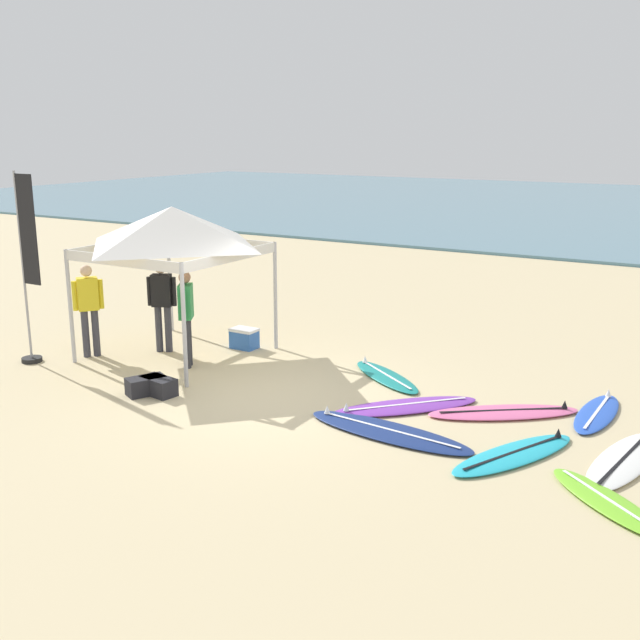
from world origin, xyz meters
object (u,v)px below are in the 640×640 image
object	(u,v)px
surfboard_lime	(608,502)
person_black	(162,300)
person_yellow	(89,304)
gear_bag_near_tent	(146,386)
surfboard_purple	(405,406)
cooler_box	(244,338)
surfboard_navy	(388,432)
banner_flag	(28,277)
surfboard_white	(624,460)
surfboard_teal	(386,376)
canopy_tent	(173,227)
person_green	(186,312)
surfboard_blue	(597,413)
surfboard_pink	(504,412)
surfboard_cyan	(514,454)
gear_bag_by_pole	(158,386)

from	to	relation	value
surfboard_lime	person_black	world-z (taller)	person_black
person_yellow	gear_bag_near_tent	world-z (taller)	person_yellow
person_black	person_yellow	bearing A→B (deg)	-135.69
person_yellow	surfboard_lime	bearing A→B (deg)	-7.00
surfboard_purple	cooler_box	xyz separation A→B (m)	(-4.01, 1.40, 0.16)
surfboard_navy	banner_flag	bearing A→B (deg)	-177.91
person_black	surfboard_navy	bearing A→B (deg)	-15.28
surfboard_white	surfboard_navy	bearing A→B (deg)	-167.04
surfboard_teal	canopy_tent	bearing A→B (deg)	-169.40
person_green	gear_bag_near_tent	bearing A→B (deg)	-75.62
surfboard_blue	surfboard_white	bearing A→B (deg)	-67.49
surfboard_blue	surfboard_lime	distance (m)	2.86
surfboard_blue	surfboard_purple	xyz separation A→B (m)	(-2.54, -1.17, -0.00)
canopy_tent	surfboard_pink	bearing A→B (deg)	1.09
surfboard_navy	surfboard_teal	size ratio (longest dim) A/B	1.41
surfboard_cyan	surfboard_white	xyz separation A→B (m)	(1.24, 0.54, -0.00)
surfboard_white	surfboard_purple	distance (m)	3.18
surfboard_pink	person_yellow	xyz separation A→B (m)	(-7.47, -0.99, 0.95)
surfboard_cyan	person_green	xyz separation A→B (m)	(-6.10, 0.83, 0.95)
person_black	gear_bag_near_tent	size ratio (longest dim) A/B	2.85
surfboard_pink	person_green	world-z (taller)	person_green
surfboard_navy	person_black	xyz separation A→B (m)	(-5.38, 1.47, 0.95)
surfboard_lime	surfboard_pink	bearing A→B (deg)	131.01
surfboard_pink	person_black	bearing A→B (deg)	-179.41
canopy_tent	surfboard_white	world-z (taller)	canopy_tent
surfboard_teal	banner_flag	bearing A→B (deg)	-157.50
canopy_tent	banner_flag	size ratio (longest dim) A/B	0.81
person_yellow	cooler_box	bearing A→B (deg)	41.49
surfboard_pink	surfboard_teal	size ratio (longest dim) A/B	1.18
person_green	banner_flag	distance (m)	2.85
surfboard_blue	surfboard_teal	xyz separation A→B (m)	(-3.41, -0.04, -0.00)
surfboard_cyan	surfboard_teal	distance (m)	3.44
surfboard_navy	surfboard_cyan	distance (m)	1.72
person_green	surfboard_white	bearing A→B (deg)	-2.29
surfboard_white	surfboard_lime	bearing A→B (deg)	-88.26
surfboard_white	surfboard_purple	xyz separation A→B (m)	(-3.17, 0.34, -0.00)
surfboard_pink	cooler_box	bearing A→B (deg)	170.67
surfboard_pink	surfboard_lime	distance (m)	2.82
surfboard_pink	surfboard_navy	distance (m)	1.92
person_green	surfboard_purple	bearing A→B (deg)	0.60
surfboard_blue	person_yellow	world-z (taller)	person_yellow
surfboard_white	surfboard_pink	bearing A→B (deg)	154.71
surfboard_cyan	surfboard_purple	bearing A→B (deg)	155.51
surfboard_navy	gear_bag_near_tent	xyz separation A→B (m)	(-4.01, -0.48, 0.10)
surfboard_teal	person_yellow	xyz separation A→B (m)	(-5.25, -1.60, 0.95)
surfboard_blue	surfboard_teal	distance (m)	3.41
surfboard_lime	cooler_box	xyz separation A→B (m)	(-7.21, 3.01, 0.16)
gear_bag_near_tent	cooler_box	bearing A→B (deg)	94.02
gear_bag_near_tent	gear_bag_by_pole	size ratio (longest dim) A/B	1.00
surfboard_blue	gear_bag_by_pole	xyz separation A→B (m)	(-6.16, -2.59, 0.10)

